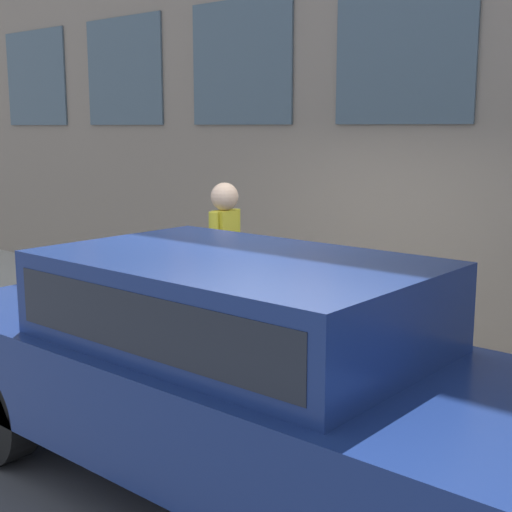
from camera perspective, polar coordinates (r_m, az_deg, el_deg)
name	(u,v)px	position (r m, az deg, el deg)	size (l,w,h in m)	color
ground_plane	(267,400)	(6.55, 0.88, -11.47)	(80.00, 80.00, 0.00)	#47474C
sidewalk	(338,362)	(7.38, 6.55, -8.41)	(2.26, 60.00, 0.14)	#B2ADA3
fire_hydrant	(289,327)	(6.75, 2.68, -5.67)	(0.33, 0.45, 0.84)	#2D7260
person	(225,251)	(7.21, -2.50, 0.38)	(0.42, 0.28, 1.74)	#232328
parked_car_navy_near	(236,362)	(4.73, -1.60, -8.51)	(1.82, 5.27, 1.62)	black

